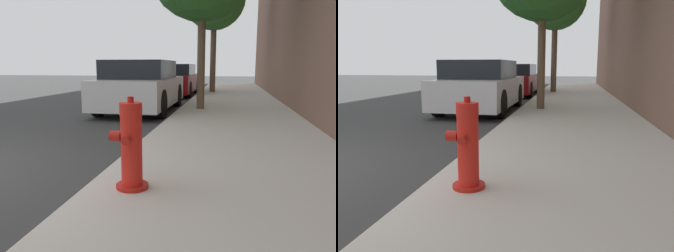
{
  "view_description": "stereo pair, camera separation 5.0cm",
  "coord_description": "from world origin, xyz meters",
  "views": [
    {
      "loc": [
        3.5,
        -2.9,
        1.28
      ],
      "look_at": [
        2.74,
        1.15,
        0.52
      ],
      "focal_mm": 35.0,
      "sensor_mm": 36.0,
      "label": 1
    },
    {
      "loc": [
        3.55,
        -2.89,
        1.28
      ],
      "look_at": [
        2.74,
        1.15,
        0.52
      ],
      "focal_mm": 35.0,
      "sensor_mm": 36.0,
      "label": 2
    }
  ],
  "objects": [
    {
      "name": "sidewalk_slab",
      "position": [
        3.66,
        0.0,
        0.07
      ],
      "size": [
        2.99,
        40.0,
        0.14
      ],
      "color": "beige",
      "rests_on": "ground_plane"
    },
    {
      "name": "fire_hydrant",
      "position": [
        2.62,
        -0.05,
        0.54
      ],
      "size": [
        0.36,
        0.37,
        0.87
      ],
      "color": "red",
      "rests_on": "sidewalk_slab"
    },
    {
      "name": "parked_car_near",
      "position": [
        1.03,
        6.22,
        0.71
      ],
      "size": [
        1.84,
        4.16,
        1.44
      ],
      "color": "silver",
      "rests_on": "ground_plane"
    },
    {
      "name": "parked_car_mid",
      "position": [
        1.11,
        11.69,
        0.67
      ],
      "size": [
        1.72,
        4.51,
        1.37
      ],
      "color": "maroon",
      "rests_on": "ground_plane"
    }
  ]
}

